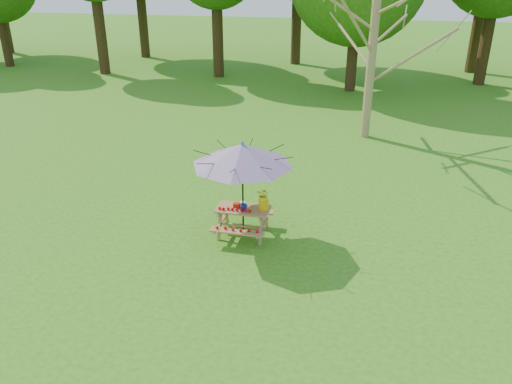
# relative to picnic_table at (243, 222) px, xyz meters

# --- Properties ---
(ground) EXTENTS (120.00, 120.00, 0.00)m
(ground) POSITION_rel_picnic_table_xyz_m (-2.45, -4.90, -0.33)
(ground) COLOR #386A14
(ground) RESTS_ON ground
(picnic_table) EXTENTS (1.20, 1.32, 0.67)m
(picnic_table) POSITION_rel_picnic_table_xyz_m (0.00, 0.00, 0.00)
(picnic_table) COLOR #A7704B
(picnic_table) RESTS_ON ground
(patio_umbrella) EXTENTS (2.30, 2.30, 2.25)m
(patio_umbrella) POSITION_rel_picnic_table_xyz_m (0.00, 0.00, 1.62)
(patio_umbrella) COLOR black
(patio_umbrella) RESTS_ON ground
(produce_bins) EXTENTS (0.32, 0.36, 0.13)m
(produce_bins) POSITION_rel_picnic_table_xyz_m (-0.05, 0.02, 0.40)
(produce_bins) COLOR red
(produce_bins) RESTS_ON picnic_table
(tomatoes_row) EXTENTS (0.77, 0.13, 0.07)m
(tomatoes_row) POSITION_rel_picnic_table_xyz_m (-0.15, -0.18, 0.38)
(tomatoes_row) COLOR red
(tomatoes_row) RESTS_ON picnic_table
(flower_bucket) EXTENTS (0.35, 0.32, 0.50)m
(flower_bucket) POSITION_rel_picnic_table_xyz_m (0.46, 0.08, 0.61)
(flower_bucket) COLOR yellow
(flower_bucket) RESTS_ON picnic_table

